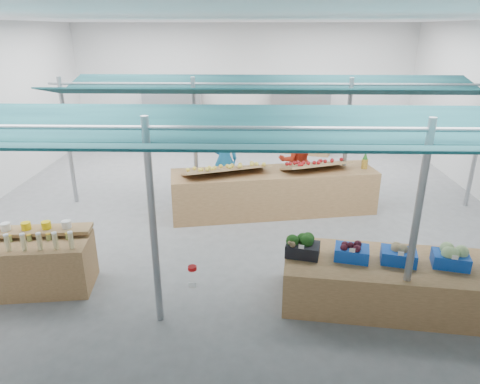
{
  "coord_description": "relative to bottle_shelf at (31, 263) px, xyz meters",
  "views": [
    {
      "loc": [
        0.32,
        -9.18,
        4.0
      ],
      "look_at": [
        0.11,
        -1.6,
        1.09
      ],
      "focal_mm": 32.0,
      "sensor_mm": 36.0,
      "label": 1
    }
  ],
  "objects": [
    {
      "name": "fruit_counter",
      "position": [
        4.06,
        3.24,
        0.04
      ],
      "size": [
        4.75,
        1.91,
        0.99
      ],
      "primitive_type": "cube",
      "rotation": [
        0.0,
        0.0,
        0.18
      ],
      "color": "brown",
      "rests_on": "floor"
    },
    {
      "name": "sparrow",
      "position": [
        4.17,
        -0.23,
        0.52
      ],
      "size": [
        0.12,
        0.09,
        0.11
      ],
      "rotation": [
        0.0,
        0.0,
        -0.24
      ],
      "color": "brown",
      "rests_on": "crate_broccoli"
    },
    {
      "name": "crate_cabbage",
      "position": [
        6.48,
        -0.38,
        0.43
      ],
      "size": [
        0.57,
        0.46,
        0.35
      ],
      "rotation": [
        0.0,
        0.0,
        -0.24
      ],
      "color": "#1042B1",
      "rests_on": "veg_counter"
    },
    {
      "name": "crate_celeriac",
      "position": [
        5.75,
        -0.29,
        0.42
      ],
      "size": [
        0.57,
        0.46,
        0.31
      ],
      "rotation": [
        0.0,
        0.0,
        -0.24
      ],
      "color": "#1042B1",
      "rests_on": "veg_counter"
    },
    {
      "name": "awnings",
      "position": [
        3.98,
        1.48,
        2.32
      ],
      "size": [
        9.5,
        7.08,
        0.3
      ],
      "color": "black",
      "rests_on": "pole_grid"
    },
    {
      "name": "bottle_shelf",
      "position": [
        0.0,
        0.0,
        0.0
      ],
      "size": [
        2.0,
        1.35,
        1.13
      ],
      "rotation": [
        0.0,
        0.0,
        0.13
      ],
      "color": "brown",
      "rests_on": "floor"
    },
    {
      "name": "crate_broccoli",
      "position": [
        4.35,
        -0.12,
        0.43
      ],
      "size": [
        0.57,
        0.46,
        0.35
      ],
      "rotation": [
        0.0,
        0.0,
        -0.24
      ],
      "color": "black",
      "rests_on": "veg_counter"
    },
    {
      "name": "pole_ribbon",
      "position": [
        2.8,
        -1.16,
        0.62
      ],
      "size": [
        0.12,
        0.12,
        0.28
      ],
      "color": "red",
      "rests_on": "pole_grid"
    },
    {
      "name": "far_counter",
      "position": [
        3.88,
        8.93,
        -0.02
      ],
      "size": [
        4.98,
        2.38,
        0.88
      ],
      "primitive_type": "cube",
      "rotation": [
        0.0,
        0.0,
        -0.3
      ],
      "color": "brown",
      "rests_on": "floor"
    },
    {
      "name": "vendor_right",
      "position": [
        4.66,
        4.34,
        0.47
      ],
      "size": [
        1.01,
        0.85,
        1.85
      ],
      "primitive_type": "imported",
      "rotation": [
        0.0,
        0.0,
        3.32
      ],
      "color": "#A52714",
      "rests_on": "floor"
    },
    {
      "name": "apple_heap_red",
      "position": [
        5.01,
        3.3,
        0.7
      ],
      "size": [
        1.65,
        1.18,
        0.27
      ],
      "rotation": [
        0.0,
        0.0,
        0.36
      ],
      "color": "#997247",
      "rests_on": "fruit_counter"
    },
    {
      "name": "vendor_left",
      "position": [
        2.86,
        4.34,
        0.47
      ],
      "size": [
        0.74,
        0.56,
        1.85
      ],
      "primitive_type": "imported",
      "rotation": [
        0.0,
        0.0,
        3.32
      ],
      "color": "#196BA5",
      "rests_on": "floor"
    },
    {
      "name": "back_shelving_right",
      "position": [
        5.23,
        9.23,
        0.54
      ],
      "size": [
        2.0,
        0.5,
        2.0
      ],
      "primitive_type": "cube",
      "color": "#B23F33",
      "rests_on": "floor"
    },
    {
      "name": "floor",
      "position": [
        3.23,
        3.23,
        -0.46
      ],
      "size": [
        13.0,
        13.0,
        0.0
      ],
      "primitive_type": "plane",
      "color": "slate",
      "rests_on": "ground"
    },
    {
      "name": "pineapple",
      "position": [
        6.14,
        3.5,
        0.71
      ],
      "size": [
        0.14,
        0.14,
        0.39
      ],
      "rotation": [
        0.0,
        0.0,
        0.36
      ],
      "color": "#8C6019",
      "rests_on": "fruit_counter"
    },
    {
      "name": "crate_beets",
      "position": [
        5.07,
        -0.21,
        0.41
      ],
      "size": [
        0.57,
        0.46,
        0.29
      ],
      "rotation": [
        0.0,
        0.0,
        -0.24
      ],
      "color": "#1042B1",
      "rests_on": "veg_counter"
    },
    {
      "name": "back_shelving_left",
      "position": [
        0.73,
        9.23,
        0.54
      ],
      "size": [
        2.0,
        0.5,
        2.0
      ],
      "primitive_type": "cube",
      "color": "#B23F33",
      "rests_on": "floor"
    },
    {
      "name": "veg_counter",
      "position": [
        5.96,
        -0.32,
        -0.09
      ],
      "size": [
        3.88,
        1.69,
        0.73
      ],
      "primitive_type": "cube",
      "rotation": [
        0.0,
        0.0,
        -0.12
      ],
      "color": "brown",
      "rests_on": "floor"
    },
    {
      "name": "pole_grid",
      "position": [
        3.98,
        1.48,
        1.35
      ],
      "size": [
        10.0,
        4.6,
        3.0
      ],
      "color": "gray",
      "rests_on": "floor"
    },
    {
      "name": "hall",
      "position": [
        3.23,
        4.67,
        2.19
      ],
      "size": [
        13.0,
        13.0,
        13.0
      ],
      "color": "silver",
      "rests_on": "ground"
    },
    {
      "name": "apple_heap_yellow",
      "position": [
        3.0,
        2.93,
        0.7
      ],
      "size": [
        2.02,
        1.32,
        0.27
      ],
      "rotation": [
        0.0,
        0.0,
        0.36
      ],
      "color": "#997247",
      "rests_on": "fruit_counter"
    }
  ]
}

